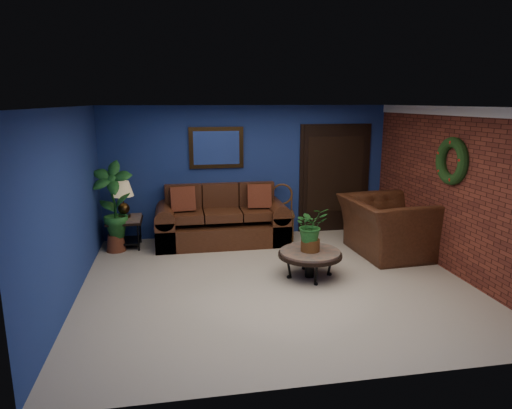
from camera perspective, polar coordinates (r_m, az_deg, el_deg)
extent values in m
plane|color=#C0B39F|center=(6.76, 2.43, -9.60)|extent=(5.50, 5.50, 0.00)
cube|color=navy|center=(8.80, -1.04, 4.16)|extent=(5.50, 0.04, 2.50)
cube|color=navy|center=(6.38, -22.33, -0.14)|extent=(0.04, 5.00, 2.50)
cube|color=maroon|center=(7.48, 23.57, 1.53)|extent=(0.04, 5.00, 2.50)
cube|color=white|center=(6.25, 2.65, 12.12)|extent=(5.50, 5.00, 0.02)
cube|color=white|center=(7.34, 24.20, 10.59)|extent=(0.03, 5.00, 0.14)
cube|color=#3B2610|center=(8.63, -4.98, 7.08)|extent=(1.02, 0.06, 0.77)
cube|color=black|center=(9.24, 9.78, 3.13)|extent=(1.44, 0.06, 2.18)
torus|color=black|center=(7.42, 23.28, 5.00)|extent=(0.16, 0.72, 0.72)
cube|color=#4B2615|center=(8.47, -4.26, -3.53)|extent=(2.39, 1.03, 0.39)
cube|color=#4B2615|center=(8.74, -4.55, -0.58)|extent=(2.05, 0.28, 0.98)
cube|color=#4B2615|center=(8.28, -8.95, -1.43)|extent=(0.66, 0.71, 0.15)
cube|color=#4B2615|center=(8.31, -4.25, -1.24)|extent=(0.66, 0.71, 0.15)
cube|color=#4B2615|center=(8.41, 0.38, -1.04)|extent=(0.66, 0.71, 0.15)
cube|color=#4B2615|center=(8.41, -11.22, -3.32)|extent=(0.35, 1.03, 0.54)
cube|color=#4B2615|center=(8.61, 2.53, -2.71)|extent=(0.35, 1.03, 0.54)
cube|color=maroon|center=(8.25, -9.13, 0.65)|extent=(0.44, 0.13, 0.44)
cube|color=maroon|center=(8.39, 0.42, 1.02)|extent=(0.44, 0.13, 0.44)
cylinder|color=#4B4742|center=(6.84, 6.77, -5.97)|extent=(0.89, 0.89, 0.05)
cylinder|color=black|center=(6.85, 6.76, -6.25)|extent=(0.95, 0.95, 0.05)
cylinder|color=black|center=(6.91, 6.73, -7.57)|extent=(0.14, 0.14, 0.36)
cube|color=#4B4742|center=(8.44, -16.12, -1.71)|extent=(0.57, 0.57, 0.05)
cube|color=black|center=(8.45, -16.11, -1.97)|extent=(0.61, 0.61, 0.04)
cube|color=black|center=(8.55, -15.95, -4.38)|extent=(0.52, 0.52, 0.03)
cylinder|color=black|center=(8.31, -17.83, -3.95)|extent=(0.03, 0.03, 0.53)
cylinder|color=black|center=(8.26, -14.51, -3.85)|extent=(0.03, 0.03, 0.53)
cylinder|color=black|center=(8.77, -17.43, -3.05)|extent=(0.03, 0.03, 0.53)
cylinder|color=black|center=(8.72, -14.29, -2.95)|extent=(0.03, 0.03, 0.53)
cylinder|color=#3B2610|center=(8.43, -16.14, -1.39)|extent=(0.23, 0.23, 0.05)
sphere|color=#3B2610|center=(8.41, -16.19, -0.64)|extent=(0.21, 0.21, 0.21)
cylinder|color=#3B2610|center=(8.37, -16.26, 0.49)|extent=(0.02, 0.02, 0.26)
cone|color=#9A845D|center=(8.33, -16.34, 1.75)|extent=(0.38, 0.38, 0.26)
cube|color=#5A3419|center=(8.63, 3.31, -1.21)|extent=(0.51, 0.51, 0.04)
torus|color=#5A3419|center=(8.75, 3.26, 1.29)|extent=(0.42, 0.11, 0.42)
cylinder|color=#5A3419|center=(8.51, 2.09, -3.18)|extent=(0.04, 0.04, 0.46)
cylinder|color=#5A3419|center=(8.53, 4.62, -3.17)|extent=(0.04, 0.04, 0.46)
cylinder|color=#5A3419|center=(8.87, 2.00, -2.51)|extent=(0.04, 0.04, 0.46)
cylinder|color=#5A3419|center=(8.89, 4.43, -2.50)|extent=(0.04, 0.04, 0.46)
imported|color=#4B2615|center=(8.10, 16.09, -2.67)|extent=(1.38, 1.56, 0.97)
cylinder|color=#5D2F17|center=(6.81, 6.80, -5.05)|extent=(0.28, 0.28, 0.18)
imported|color=#184F1B|center=(6.72, 6.87, -2.55)|extent=(0.55, 0.50, 0.54)
cylinder|color=#5D2F17|center=(8.11, 17.86, -5.59)|extent=(0.26, 0.26, 0.20)
imported|color=#184F1B|center=(8.00, 18.06, -2.78)|extent=(0.42, 0.35, 0.72)
cylinder|color=brown|center=(8.39, -17.11, -4.58)|extent=(0.34, 0.34, 0.30)
imported|color=#184F1B|center=(8.20, -17.46, 0.54)|extent=(0.79, 0.63, 1.33)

